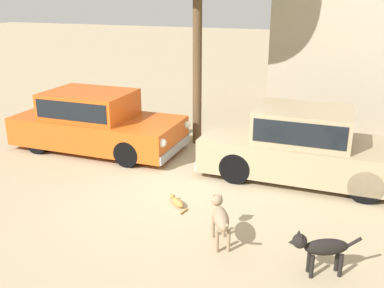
# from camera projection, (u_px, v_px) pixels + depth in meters

# --- Properties ---
(ground_plane) EXTENTS (80.00, 80.00, 0.00)m
(ground_plane) POSITION_uv_depth(u_px,v_px,m) (179.00, 187.00, 9.03)
(ground_plane) COLOR tan
(parked_sedan_nearest) EXTENTS (4.36, 1.86, 1.48)m
(parked_sedan_nearest) POSITION_uv_depth(u_px,v_px,m) (95.00, 121.00, 11.01)
(parked_sedan_nearest) COLOR #D15619
(parked_sedan_nearest) RESTS_ON ground_plane
(parked_sedan_second) EXTENTS (4.42, 1.79, 1.53)m
(parked_sedan_second) POSITION_uv_depth(u_px,v_px,m) (303.00, 145.00, 9.24)
(parked_sedan_second) COLOR tan
(parked_sedan_second) RESTS_ON ground_plane
(stray_dog_spotted) EXTENTS (0.55, 1.00, 0.70)m
(stray_dog_spotted) POSITION_uv_depth(u_px,v_px,m) (220.00, 217.00, 6.89)
(stray_dog_spotted) COLOR #997F60
(stray_dog_spotted) RESTS_ON ground_plane
(stray_dog_tan) EXTENTS (1.00, 0.51, 0.70)m
(stray_dog_tan) POSITION_uv_depth(u_px,v_px,m) (320.00, 247.00, 6.09)
(stray_dog_tan) COLOR black
(stray_dog_tan) RESTS_ON ground_plane
(stray_cat) EXTENTS (0.47, 0.52, 0.15)m
(stray_cat) POSITION_uv_depth(u_px,v_px,m) (177.00, 202.00, 8.23)
(stray_cat) COLOR #B77F3D
(stray_cat) RESTS_ON ground_plane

